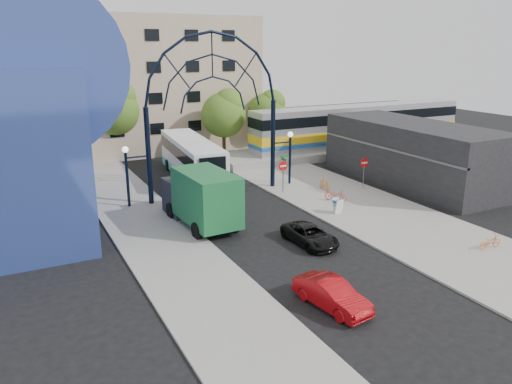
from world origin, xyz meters
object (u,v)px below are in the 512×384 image
stop_sign (283,169)px  street_name_sign (284,165)px  train_car (360,125)px  bike_near_b (325,184)px  tree_north_c (268,110)px  city_bus (192,159)px  bike_far_a (490,242)px  tree_north_b (114,107)px  red_sedan (332,294)px  bike_near_a (336,195)px  black_suv (310,235)px  gateway_arch (213,82)px  green_truck (200,197)px  do_not_enter_sign (364,166)px  sandwich_board (338,204)px  tree_north_a (225,112)px

stop_sign → street_name_sign: (0.40, 0.60, 0.14)m
train_car → bike_near_b: size_ratio=14.51×
tree_north_c → city_bus: bearing=-144.7°
street_name_sign → bike_far_a: (4.37, -15.51, -1.60)m
tree_north_b → red_sedan: (1.82, -34.01, -4.63)m
street_name_sign → bike_near_a: bearing=-65.0°
tree_north_c → train_car: bearing=-37.0°
tree_north_b → bike_near_a: tree_north_b is taller
stop_sign → red_sedan: bearing=-113.1°
train_car → bike_near_b: 16.40m
tree_north_c → black_suv: 27.99m
gateway_arch → tree_north_b: size_ratio=1.70×
tree_north_b → green_truck: bearing=-88.5°
do_not_enter_sign → train_car: bearing=53.1°
bike_far_a → bike_near_a: bearing=13.9°
street_name_sign → sandwich_board: size_ratio=2.83×
tree_north_a → red_sedan: 31.36m
street_name_sign → city_bus: 8.51m
tree_north_c → bike_far_a: tree_north_c is taller
bike_near_a → bike_far_a: bearing=-112.0°
do_not_enter_sign → red_sedan: 19.25m
city_bus → bike_near_b: 11.60m
tree_north_c → black_suv: tree_north_c is taller
tree_north_c → red_sedan: size_ratio=1.68×
gateway_arch → red_sedan: 19.85m
bike_near_a → sandwich_board: bearing=-157.5°
tree_north_c → street_name_sign: bearing=-114.3°
sandwich_board → bike_far_a: bearing=-65.9°
green_truck → red_sedan: green_truck is taller
gateway_arch → stop_sign: bearing=-22.6°
gateway_arch → bike_near_b: size_ratio=7.89×
green_truck → bike_near_b: 11.69m
green_truck → train_car: bearing=27.3°
do_not_enter_sign → stop_sign: bearing=162.1°
sandwich_board → red_sedan: size_ratio=0.26×
street_name_sign → bike_far_a: size_ratio=1.79×
do_not_enter_sign → sandwich_board: (-5.40, -4.02, -1.23)m
tree_north_a → bike_far_a: bearing=-83.2°
bike_near_a → bike_near_b: 2.79m
train_car → black_suv: bearing=-134.1°
do_not_enter_sign → green_truck: size_ratio=0.34×
do_not_enter_sign → tree_north_a: 16.86m
stop_sign → sandwich_board: size_ratio=2.53×
gateway_arch → tree_north_b: 16.72m
do_not_enter_sign → sandwich_board: bearing=-143.3°
stop_sign → city_bus: size_ratio=0.20×
gateway_arch → bike_far_a: size_ratio=8.74×
train_car → bike_near_b: (-11.97, -10.98, -2.26)m
black_suv → sandwich_board: bearing=35.5°
stop_sign → tree_north_b: (-8.68, 17.93, 3.27)m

